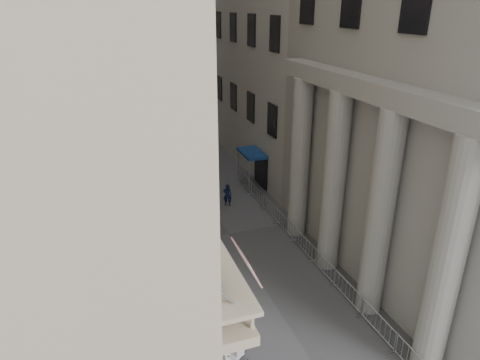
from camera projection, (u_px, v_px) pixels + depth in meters
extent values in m
cylinder|color=silver|center=(161.00, 176.00, 34.30)|extent=(0.06, 0.06, 2.17)
cylinder|color=silver|center=(195.00, 172.00, 35.14)|extent=(0.06, 0.06, 2.17)
cylinder|color=silver|center=(156.00, 165.00, 36.71)|extent=(0.06, 0.06, 2.17)
cylinder|color=silver|center=(187.00, 161.00, 37.55)|extent=(0.06, 0.06, 2.17)
cube|color=silver|center=(174.00, 156.00, 35.49)|extent=(2.96, 2.96, 0.12)
cone|color=silver|center=(173.00, 150.00, 35.30)|extent=(3.95, 3.95, 0.99)
cylinder|color=gray|center=(142.00, 144.00, 32.00)|extent=(0.16, 0.16, 8.31)
cylinder|color=gray|center=(155.00, 87.00, 30.81)|extent=(2.50, 0.19, 0.12)
cube|color=gray|center=(170.00, 87.00, 31.21)|extent=(0.53, 0.24, 0.16)
cube|color=black|center=(194.00, 287.00, 21.32)|extent=(0.51, 0.81, 1.66)
cube|color=#19E54C|center=(196.00, 283.00, 21.32)|extent=(0.25, 0.57, 0.92)
imported|color=black|center=(227.00, 195.00, 31.50)|extent=(0.72, 0.59, 1.71)
imported|color=black|center=(210.00, 160.00, 38.02)|extent=(0.97, 0.76, 1.98)
imported|color=black|center=(170.00, 147.00, 41.95)|extent=(0.96, 0.84, 1.66)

